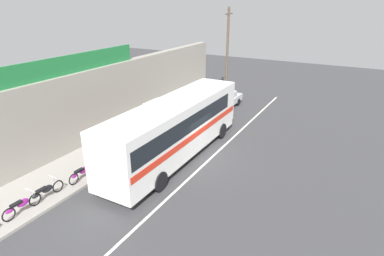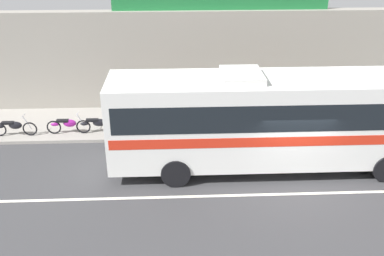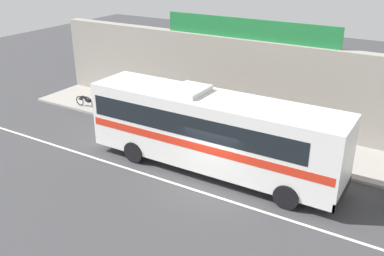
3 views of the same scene
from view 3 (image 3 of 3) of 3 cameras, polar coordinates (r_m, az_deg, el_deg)
The scene contains 11 objects.
ground_plane at distance 18.91m, azimuth 2.63°, elevation -7.41°, with size 70.00×70.00×0.00m, color #3A3A3D.
sidewalk_slab at distance 23.07m, azimuth 8.86°, elevation -1.51°, with size 30.00×3.60×0.14m, color gray.
storefront_facade at distance 24.11m, azimuth 11.21°, elevation 5.38°, with size 30.00×0.70×4.80m, color gray.
storefront_billboard at distance 24.09m, azimuth 7.40°, elevation 12.86°, with size 10.07×0.12×1.10m, color #1E7538.
road_center_stripe at distance 18.31m, azimuth 1.41°, elevation -8.51°, with size 30.00×0.14×0.01m, color silver.
intercity_bus at distance 19.14m, azimuth 2.46°, elevation -0.06°, with size 11.78×2.67×3.78m.
motorcycle_green at distance 24.23m, azimuth -4.11°, elevation 1.24°, with size 1.88×0.56×0.94m.
motorcycle_blue at distance 26.31m, azimuth -9.96°, elevation 2.77°, with size 1.89×0.56×0.94m.
motorcycle_purple at distance 27.71m, azimuth -13.71°, elevation 3.51°, with size 1.92×0.56×0.94m.
motorcycle_orange at distance 25.54m, azimuth -7.79°, elevation 2.27°, with size 1.90×0.56×0.94m.
pedestrian_by_curb at distance 21.29m, azimuth 15.19°, elevation -1.41°, with size 0.30×0.48×1.57m.
Camera 3 is at (7.66, -14.32, 9.68)m, focal length 40.35 mm.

